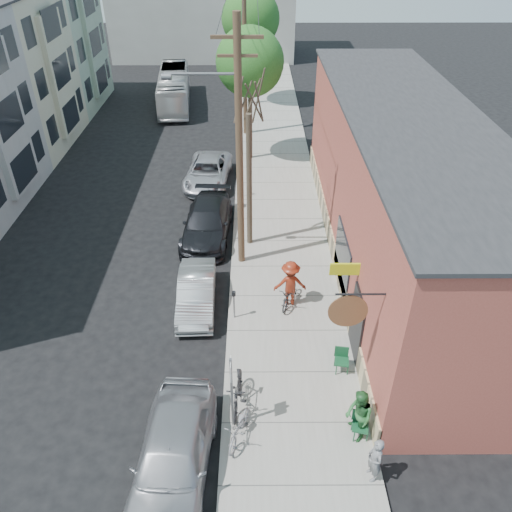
{
  "coord_description": "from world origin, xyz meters",
  "views": [
    {
      "loc": [
        2.99,
        -13.42,
        12.94
      ],
      "look_at": [
        3.08,
        2.85,
        1.5
      ],
      "focal_mm": 35.0,
      "sensor_mm": 36.0,
      "label": 1
    }
  ],
  "objects_px": {
    "utility_pole_near": "(238,148)",
    "patron_green": "(359,416)",
    "car_1": "(196,292)",
    "patio_chair_a": "(342,361)",
    "bus": "(174,88)",
    "car_2": "(207,222)",
    "parked_bike_b": "(239,428)",
    "car_0": "(173,456)",
    "parked_bike_a": "(238,392)",
    "patron_grey": "(375,460)",
    "parking_meter_far": "(240,182)",
    "sign_post": "(232,387)",
    "parking_meter_near": "(234,300)",
    "tree_leafy_mid": "(250,62)",
    "tree_leafy_far": "(251,19)",
    "patio_chair_b": "(360,426)",
    "cyclist": "(290,283)",
    "car_3": "(208,172)",
    "tree_bare": "(249,183)"
  },
  "relations": [
    {
      "from": "sign_post",
      "to": "car_1",
      "type": "xyz_separation_m",
      "value": [
        -1.59,
        5.63,
        -1.18
      ]
    },
    {
      "from": "tree_leafy_far",
      "to": "parked_bike_a",
      "type": "relative_size",
      "value": 4.18
    },
    {
      "from": "patio_chair_b",
      "to": "sign_post",
      "type": "bearing_deg",
      "value": -173.91
    },
    {
      "from": "patron_grey",
      "to": "bus",
      "type": "xyz_separation_m",
      "value": [
        -9.39,
        31.64,
        0.39
      ]
    },
    {
      "from": "tree_leafy_mid",
      "to": "bus",
      "type": "distance_m",
      "value": 12.87
    },
    {
      "from": "patio_chair_b",
      "to": "cyclist",
      "type": "xyz_separation_m",
      "value": [
        -1.69,
        6.01,
        0.53
      ]
    },
    {
      "from": "sign_post",
      "to": "patio_chair_b",
      "type": "distance_m",
      "value": 3.94
    },
    {
      "from": "patio_chair_a",
      "to": "car_1",
      "type": "height_order",
      "value": "car_1"
    },
    {
      "from": "parking_meter_far",
      "to": "utility_pole_near",
      "type": "xyz_separation_m",
      "value": [
        0.14,
        -5.9,
        4.43
      ]
    },
    {
      "from": "sign_post",
      "to": "car_1",
      "type": "distance_m",
      "value": 5.97
    },
    {
      "from": "patron_green",
      "to": "parked_bike_a",
      "type": "xyz_separation_m",
      "value": [
        -3.48,
        1.12,
        -0.31
      ]
    },
    {
      "from": "parked_bike_b",
      "to": "bus",
      "type": "height_order",
      "value": "bus"
    },
    {
      "from": "car_2",
      "to": "bus",
      "type": "distance_m",
      "value": 19.63
    },
    {
      "from": "patron_green",
      "to": "car_1",
      "type": "bearing_deg",
      "value": -149.45
    },
    {
      "from": "car_3",
      "to": "tree_bare",
      "type": "bearing_deg",
      "value": -65.11
    },
    {
      "from": "patio_chair_b",
      "to": "car_1",
      "type": "xyz_separation_m",
      "value": [
        -5.31,
        6.06,
        0.06
      ]
    },
    {
      "from": "tree_leafy_far",
      "to": "patron_green",
      "type": "bearing_deg",
      "value": -84.04
    },
    {
      "from": "car_1",
      "to": "car_0",
      "type": "bearing_deg",
      "value": -91.88
    },
    {
      "from": "sign_post",
      "to": "bus",
      "type": "relative_size",
      "value": 0.3
    },
    {
      "from": "parking_meter_near",
      "to": "sign_post",
      "type": "bearing_deg",
      "value": -88.8
    },
    {
      "from": "tree_leafy_far",
      "to": "parked_bike_a",
      "type": "xyz_separation_m",
      "value": [
        -0.32,
        -29.21,
        -5.53
      ]
    },
    {
      "from": "parking_meter_near",
      "to": "parking_meter_far",
      "type": "height_order",
      "value": "same"
    },
    {
      "from": "tree_leafy_mid",
      "to": "patio_chair_b",
      "type": "distance_m",
      "value": 20.84
    },
    {
      "from": "patio_chair_a",
      "to": "patron_green",
      "type": "height_order",
      "value": "patron_green"
    },
    {
      "from": "patio_chair_a",
      "to": "bus",
      "type": "xyz_separation_m",
      "value": [
        -9.1,
        27.82,
        0.71
      ]
    },
    {
      "from": "patio_chair_a",
      "to": "car_1",
      "type": "distance_m",
      "value": 6.24
    },
    {
      "from": "car_2",
      "to": "patron_grey",
      "type": "bearing_deg",
      "value": -63.32
    },
    {
      "from": "car_1",
      "to": "car_3",
      "type": "relative_size",
      "value": 0.8
    },
    {
      "from": "tree_leafy_mid",
      "to": "cyclist",
      "type": "xyz_separation_m",
      "value": [
        1.58,
        -13.9,
        -4.71
      ]
    },
    {
      "from": "car_2",
      "to": "bus",
      "type": "height_order",
      "value": "bus"
    },
    {
      "from": "patio_chair_b",
      "to": "tree_leafy_mid",
      "type": "bearing_deg",
      "value": 111.95
    },
    {
      "from": "patio_chair_a",
      "to": "car_1",
      "type": "relative_size",
      "value": 0.22
    },
    {
      "from": "utility_pole_near",
      "to": "patio_chair_a",
      "type": "bearing_deg",
      "value": -61.22
    },
    {
      "from": "utility_pole_near",
      "to": "patron_green",
      "type": "height_order",
      "value": "utility_pole_near"
    },
    {
      "from": "parking_meter_far",
      "to": "patron_grey",
      "type": "relative_size",
      "value": 0.81
    },
    {
      "from": "tree_bare",
      "to": "parking_meter_near",
      "type": "bearing_deg",
      "value": -96.08
    },
    {
      "from": "patio_chair_b",
      "to": "cyclist",
      "type": "distance_m",
      "value": 6.27
    },
    {
      "from": "parked_bike_a",
      "to": "car_2",
      "type": "height_order",
      "value": "car_2"
    },
    {
      "from": "car_0",
      "to": "tree_leafy_far",
      "type": "bearing_deg",
      "value": 89.73
    },
    {
      "from": "sign_post",
      "to": "patron_grey",
      "type": "relative_size",
      "value": 1.84
    },
    {
      "from": "parked_bike_a",
      "to": "parked_bike_b",
      "type": "relative_size",
      "value": 1.21
    },
    {
      "from": "tree_leafy_mid",
      "to": "utility_pole_near",
      "type": "bearing_deg",
      "value": -92.14
    },
    {
      "from": "utility_pole_near",
      "to": "car_3",
      "type": "distance_m",
      "value": 9.32
    },
    {
      "from": "patron_green",
      "to": "car_0",
      "type": "distance_m",
      "value": 5.29
    },
    {
      "from": "parking_meter_near",
      "to": "tree_leafy_far",
      "type": "bearing_deg",
      "value": 88.75
    },
    {
      "from": "sign_post",
      "to": "parked_bike_a",
      "type": "relative_size",
      "value": 1.42
    },
    {
      "from": "tree_bare",
      "to": "patron_grey",
      "type": "xyz_separation_m",
      "value": [
        3.39,
        -11.65,
        -2.28
      ]
    },
    {
      "from": "patio_chair_a",
      "to": "parked_bike_b",
      "type": "relative_size",
      "value": 0.54
    },
    {
      "from": "patron_grey",
      "to": "car_0",
      "type": "xyz_separation_m",
      "value": [
        -5.39,
        0.2,
        -0.07
      ]
    },
    {
      "from": "parked_bike_b",
      "to": "car_1",
      "type": "bearing_deg",
      "value": 125.09
    }
  ]
}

